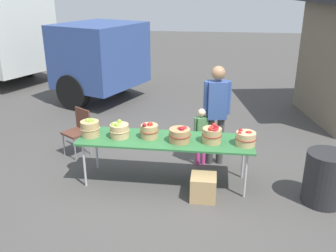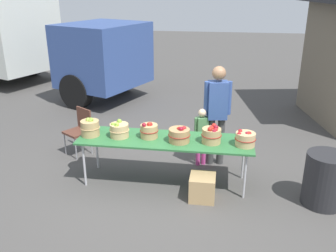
% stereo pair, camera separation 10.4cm
% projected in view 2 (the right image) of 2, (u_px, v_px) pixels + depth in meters
% --- Properties ---
extents(ground_plane, '(40.00, 40.00, 0.00)m').
position_uv_depth(ground_plane, '(165.00, 181.00, 5.96)').
color(ground_plane, '#474442').
extents(market_table, '(2.70, 0.76, 0.75)m').
position_uv_depth(market_table, '(165.00, 141.00, 5.70)').
color(market_table, '#2D6B38').
rests_on(market_table, ground).
extents(apple_basket_green_0, '(0.31, 0.31, 0.30)m').
position_uv_depth(apple_basket_green_0, '(90.00, 127.00, 5.77)').
color(apple_basket_green_0, tan).
rests_on(apple_basket_green_0, market_table).
extents(apple_basket_green_1, '(0.31, 0.31, 0.27)m').
position_uv_depth(apple_basket_green_1, '(119.00, 130.00, 5.73)').
color(apple_basket_green_1, tan).
rests_on(apple_basket_green_1, market_table).
extents(apple_basket_red_0, '(0.29, 0.29, 0.27)m').
position_uv_depth(apple_basket_red_0, '(149.00, 131.00, 5.70)').
color(apple_basket_red_0, tan).
rests_on(apple_basket_red_0, market_table).
extents(apple_basket_red_1, '(0.34, 0.34, 0.26)m').
position_uv_depth(apple_basket_red_1, '(179.00, 135.00, 5.55)').
color(apple_basket_red_1, '#A87F51').
rests_on(apple_basket_red_1, market_table).
extents(apple_basket_red_2, '(0.31, 0.31, 0.28)m').
position_uv_depth(apple_basket_red_2, '(212.00, 135.00, 5.51)').
color(apple_basket_red_2, tan).
rests_on(apple_basket_red_2, market_table).
extents(apple_basket_red_3, '(0.31, 0.31, 0.23)m').
position_uv_depth(apple_basket_red_3, '(245.00, 139.00, 5.42)').
color(apple_basket_red_3, tan).
rests_on(apple_basket_red_3, market_table).
extents(vendor_adult, '(0.46, 0.28, 1.75)m').
position_uv_depth(vendor_adult, '(217.00, 108.00, 6.20)').
color(vendor_adult, '#3F3F3F').
rests_on(vendor_adult, ground).
extents(child_customer, '(0.25, 0.21, 1.04)m').
position_uv_depth(child_customer, '(202.00, 132.00, 6.30)').
color(child_customer, '#CC3F8C').
rests_on(child_customer, ground).
extents(box_truck, '(7.94, 4.89, 2.75)m').
position_uv_depth(box_truck, '(12.00, 36.00, 11.31)').
color(box_truck, silver).
rests_on(box_truck, ground).
extents(folding_chair, '(0.55, 0.55, 0.86)m').
position_uv_depth(folding_chair, '(80.00, 128.00, 6.79)').
color(folding_chair, brown).
rests_on(folding_chair, ground).
extents(trash_barrel, '(0.59, 0.59, 0.78)m').
position_uv_depth(trash_barrel, '(325.00, 179.00, 5.23)').
color(trash_barrel, '#262628').
rests_on(trash_barrel, ground).
extents(produce_crate, '(0.37, 0.37, 0.37)m').
position_uv_depth(produce_crate, '(202.00, 187.00, 5.42)').
color(produce_crate, tan).
rests_on(produce_crate, ground).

